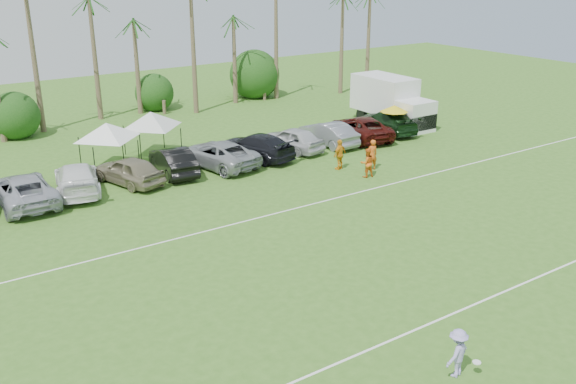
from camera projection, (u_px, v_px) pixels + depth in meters
ground at (470, 352)px, 21.47m from camera, size 120.00×120.00×0.00m
field_lines at (325, 263)px, 27.67m from camera, size 80.00×12.10×0.01m
palm_tree_4 at (29, 30)px, 46.21m from camera, size 2.40×2.40×8.90m
palm_tree_5 at (83, 15)px, 48.03m from camera, size 2.40×2.40×9.90m
palm_tree_6 at (133, 1)px, 49.86m from camera, size 2.40×2.40×10.90m
palm_tree_8 at (234, 18)px, 55.23m from camera, size 2.40×2.40×8.90m
palm_tree_9 at (282, 6)px, 57.59m from camera, size 2.40×2.40×9.90m
bush_tree_1 at (9, 109)px, 47.88m from camera, size 4.00×4.00×4.00m
bush_tree_2 at (158, 91)px, 54.25m from camera, size 4.00×4.00×4.00m
bush_tree_3 at (259, 79)px, 59.55m from camera, size 4.00×4.00×4.00m
sideline_player_a at (372, 155)px, 39.62m from camera, size 0.78×0.60×1.92m
sideline_player_b at (367, 163)px, 38.30m from camera, size 0.99×0.84×1.77m
sideline_player_c at (340, 154)px, 39.68m from camera, size 1.20×0.74×1.91m
box_truck at (392, 100)px, 50.11m from camera, size 2.85×7.17×3.68m
canopy_tent_left at (106, 123)px, 38.98m from camera, size 4.27×4.27×3.46m
canopy_tent_right at (150, 112)px, 41.57m from camera, size 4.34×4.34×3.51m
market_umbrella at (394, 109)px, 46.69m from camera, size 2.08×2.08×2.31m
frisbee_player at (457, 353)px, 20.00m from camera, size 1.21×0.94×1.64m
parked_car_2 at (23, 190)px, 34.05m from camera, size 2.83×5.97×1.65m
parked_car_3 at (77, 178)px, 35.82m from camera, size 3.62×6.06×1.65m
parked_car_4 at (129, 170)px, 37.12m from camera, size 3.21×5.18×1.65m
parked_car_5 at (173, 161)px, 38.90m from camera, size 2.34×5.17×1.65m
parked_car_6 at (218, 154)px, 40.23m from camera, size 3.83×6.34×1.65m
parked_car_7 at (256, 146)px, 41.90m from camera, size 3.61×6.06×1.65m
parked_car_8 at (292, 139)px, 43.52m from camera, size 2.87×5.12×1.65m
parked_car_9 at (328, 133)px, 44.92m from camera, size 1.87×5.04×1.65m
parked_car_10 at (361, 128)px, 46.42m from camera, size 3.83×6.34×1.65m
parked_car_11 at (388, 121)px, 48.22m from camera, size 3.19×5.97×1.65m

